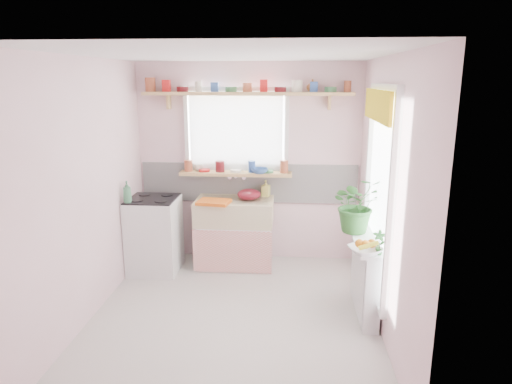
{
  "coord_description": "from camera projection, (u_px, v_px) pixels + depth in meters",
  "views": [
    {
      "loc": [
        0.54,
        -4.07,
        2.3
      ],
      "look_at": [
        0.18,
        0.55,
        1.14
      ],
      "focal_mm": 32.0,
      "sensor_mm": 36.0,
      "label": 1
    }
  ],
  "objects": [
    {
      "name": "soap_bottle_sink",
      "position": [
        266.0,
        188.0,
        5.74
      ],
      "size": [
        0.11,
        0.11,
        0.21
      ],
      "primitive_type": "imported",
      "rotation": [
        0.0,
        0.0,
        -0.22
      ],
      "color": "#DCD661",
      "rests_on": "sink_unit"
    },
    {
      "name": "cooker",
      "position": [
        154.0,
        234.0,
        5.53
      ],
      "size": [
        0.58,
        0.58,
        0.93
      ],
      "color": "white",
      "rests_on": "ground"
    },
    {
      "name": "sill_cup",
      "position": [
        198.0,
        167.0,
        5.76
      ],
      "size": [
        0.12,
        0.12,
        0.09
      ],
      "primitive_type": "imported",
      "rotation": [
        0.0,
        0.0,
        -0.11
      ],
      "color": "beige",
      "rests_on": "windowsill"
    },
    {
      "name": "fruit_bowl",
      "position": [
        365.0,
        251.0,
        4.06
      ],
      "size": [
        0.37,
        0.37,
        0.07
      ],
      "primitive_type": "imported",
      "rotation": [
        0.0,
        0.0,
        0.4
      ],
      "color": "silver",
      "rests_on": "radiator_ledge"
    },
    {
      "name": "sink_unit",
      "position": [
        235.0,
        232.0,
        5.7
      ],
      "size": [
        0.95,
        0.65,
        1.11
      ],
      "color": "white",
      "rests_on": "ground"
    },
    {
      "name": "dish_tray",
      "position": [
        214.0,
        202.0,
        5.42
      ],
      "size": [
        0.41,
        0.33,
        0.04
      ],
      "primitive_type": "cube",
      "rotation": [
        0.0,
        0.0,
        -0.15
      ],
      "color": "orange",
      "rests_on": "sink_unit"
    },
    {
      "name": "shelf_crockery",
      "position": [
        246.0,
        87.0,
        5.43
      ],
      "size": [
        2.47,
        0.11,
        0.12
      ],
      "color": "#A55133",
      "rests_on": "pine_shelf"
    },
    {
      "name": "shelf_vase",
      "position": [
        312.0,
        86.0,
        5.42
      ],
      "size": [
        0.17,
        0.17,
        0.15
      ],
      "primitive_type": "imported",
      "rotation": [
        0.0,
        0.0,
        0.21
      ],
      "color": "#A96434",
      "rests_on": "pine_shelf"
    },
    {
      "name": "pine_shelf",
      "position": [
        247.0,
        94.0,
        5.44
      ],
      "size": [
        2.52,
        0.24,
        0.04
      ],
      "primitive_type": "cube",
      "color": "#D8B36E",
      "rests_on": "room"
    },
    {
      "name": "windowsill",
      "position": [
        236.0,
        174.0,
        5.7
      ],
      "size": [
        1.4,
        0.22,
        0.04
      ],
      "primitive_type": "cube",
      "color": "#D8B36E",
      "rests_on": "room"
    },
    {
      "name": "radiator_ledge",
      "position": [
        366.0,
        275.0,
        4.54
      ],
      "size": [
        0.22,
        0.95,
        0.78
      ],
      "color": "white",
      "rests_on": "ground"
    },
    {
      "name": "colander",
      "position": [
        249.0,
        194.0,
        5.59
      ],
      "size": [
        0.3,
        0.3,
        0.13
      ],
      "primitive_type": "ellipsoid",
      "rotation": [
        0.0,
        0.0,
        -0.02
      ],
      "color": "maroon",
      "rests_on": "sink_unit"
    },
    {
      "name": "sill_crockery",
      "position": [
        234.0,
        168.0,
        5.69
      ],
      "size": [
        1.35,
        0.11,
        0.12
      ],
      "color": "#A55133",
      "rests_on": "windowsill"
    },
    {
      "name": "room",
      "position": [
        302.0,
        166.0,
        4.99
      ],
      "size": [
        3.2,
        3.2,
        3.2
      ],
      "color": "beige",
      "rests_on": "ground"
    },
    {
      "name": "fruit",
      "position": [
        366.0,
        244.0,
        4.05
      ],
      "size": [
        0.2,
        0.14,
        0.1
      ],
      "color": "orange",
      "rests_on": "fruit_bowl"
    },
    {
      "name": "sill_bowl",
      "position": [
        260.0,
        171.0,
        5.61
      ],
      "size": [
        0.25,
        0.25,
        0.07
      ],
      "primitive_type": "imported",
      "rotation": [
        0.0,
        0.0,
        -0.24
      ],
      "color": "#3663AF",
      "rests_on": "windowsill"
    },
    {
      "name": "herb_pot",
      "position": [
        379.0,
        243.0,
        4.03
      ],
      "size": [
        0.13,
        0.09,
        0.23
      ],
      "primitive_type": "imported",
      "rotation": [
        0.0,
        0.0,
        -0.1
      ],
      "color": "#255D26",
      "rests_on": "radiator_ledge"
    },
    {
      "name": "jade_plant",
      "position": [
        357.0,
        204.0,
        4.59
      ],
      "size": [
        0.62,
        0.57,
        0.58
      ],
      "primitive_type": "imported",
      "rotation": [
        0.0,
        0.0,
        0.24
      ],
      "color": "#2B6428",
      "rests_on": "radiator_ledge"
    },
    {
      "name": "cooker_bottle",
      "position": [
        127.0,
        192.0,
        5.19
      ],
      "size": [
        0.12,
        0.12,
        0.25
      ],
      "primitive_type": "imported",
      "rotation": [
        0.0,
        0.0,
        0.28
      ],
      "color": "#428459",
      "rests_on": "cooker"
    }
  ]
}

